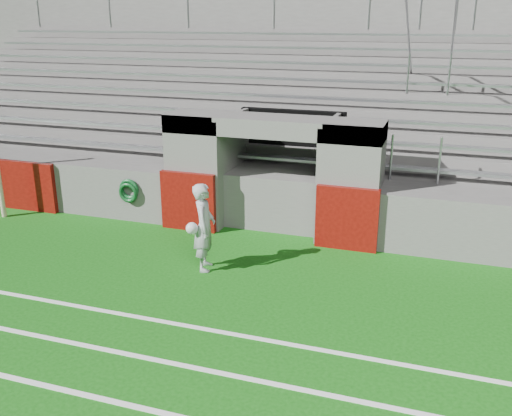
% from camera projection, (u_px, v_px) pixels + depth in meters
% --- Properties ---
extents(ground, '(90.00, 90.00, 0.00)m').
position_uv_depth(ground, '(212.00, 298.00, 9.90)').
color(ground, '#10500D').
rests_on(ground, ground).
extents(stadium_structure, '(26.00, 8.48, 5.42)m').
position_uv_depth(stadium_structure, '(317.00, 130.00, 16.58)').
color(stadium_structure, '#565451').
rests_on(stadium_structure, ground).
extents(goalkeeper_with_ball, '(0.57, 0.72, 1.72)m').
position_uv_depth(goalkeeper_with_ball, '(204.00, 227.00, 10.79)').
color(goalkeeper_with_ball, '#9EA3A7').
rests_on(goalkeeper_with_ball, ground).
extents(hose_coil, '(0.50, 0.14, 0.56)m').
position_uv_depth(hose_coil, '(129.00, 191.00, 13.28)').
color(hose_coil, '#0D451D').
rests_on(hose_coil, ground).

